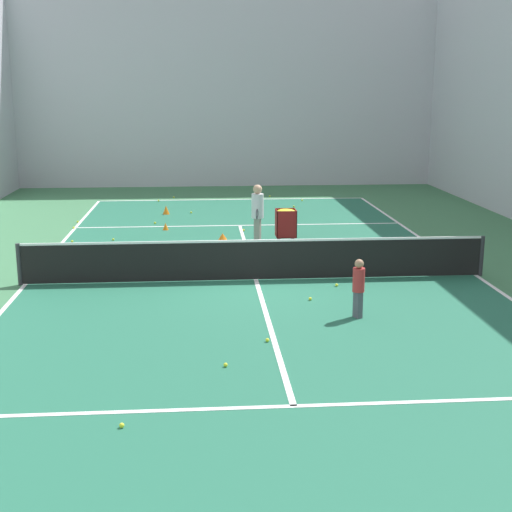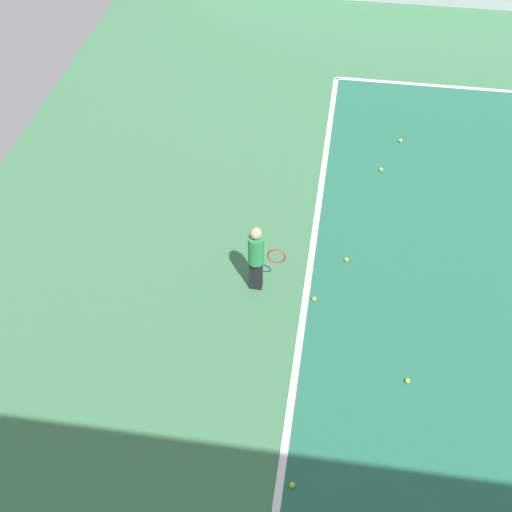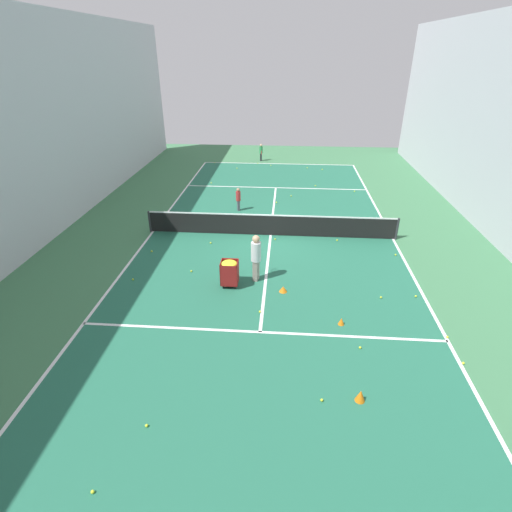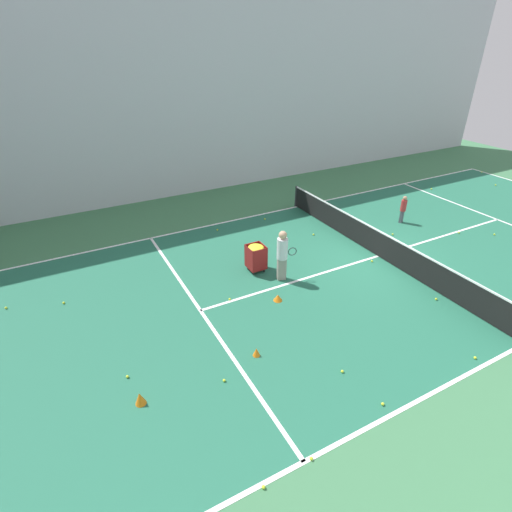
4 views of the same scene
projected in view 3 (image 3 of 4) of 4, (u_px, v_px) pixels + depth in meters
ground_plane at (271, 235)px, 17.45m from camera, size 36.61×36.61×0.00m
court_playing_area at (271, 235)px, 17.45m from camera, size 10.50×24.58×0.00m
line_baseline_near at (278, 164)px, 28.32m from camera, size 10.50×0.10×0.00m
line_sideline_left at (393, 239)px, 17.08m from camera, size 0.10×24.58×0.00m
line_sideline_right at (153, 231)px, 17.81m from camera, size 0.10×24.58×0.00m
line_service_near at (276, 188)px, 23.43m from camera, size 10.50×0.10×0.00m
line_service_far at (260, 332)px, 11.46m from camera, size 10.50×0.10×0.00m
line_centre_service at (271, 235)px, 17.45m from camera, size 0.10×13.52×0.00m
hall_enclosure_right at (41, 129)px, 16.07m from camera, size 0.15×32.91×8.77m
tennis_net at (271, 225)px, 17.22m from camera, size 10.80×0.10×0.96m
player_near_baseline at (261, 151)px, 28.78m from camera, size 0.25×0.57×1.21m
coach_at_net at (256, 255)px, 13.63m from camera, size 0.42×0.70×1.72m
child_midcourt at (238, 198)px, 19.83m from camera, size 0.30×0.30×1.16m
ball_cart at (229, 269)px, 13.42m from camera, size 0.58×0.56×0.94m
training_cone_0 at (360, 396)px, 9.16m from camera, size 0.24×0.24×0.30m
training_cone_1 at (341, 321)px, 11.74m from camera, size 0.19×0.19×0.22m
training_cone_2 at (283, 289)px, 13.34m from camera, size 0.27×0.27×0.20m
tennis_ball_0 at (133, 279)px, 14.03m from camera, size 0.07×0.07×0.07m
tennis_ball_1 at (315, 186)px, 23.66m from camera, size 0.07×0.07×0.07m
tennis_ball_2 at (260, 312)px, 12.30m from camera, size 0.07×0.07×0.07m
tennis_ball_3 at (307, 168)px, 27.23m from camera, size 0.07×0.07×0.07m
tennis_ball_4 at (215, 163)px, 28.48m from camera, size 0.07×0.07×0.07m
tennis_ball_5 at (276, 202)px, 21.09m from camera, size 0.07×0.07×0.07m
tennis_ball_6 at (211, 183)px, 24.16m from camera, size 0.07×0.07×0.07m
tennis_ball_7 at (237, 168)px, 27.13m from camera, size 0.07×0.07×0.07m
tennis_ball_8 at (291, 196)px, 22.00m from camera, size 0.07×0.07×0.07m
tennis_ball_9 at (147, 426)px, 8.58m from camera, size 0.07×0.07×0.07m
tennis_ball_10 at (355, 191)px, 22.74m from camera, size 0.07×0.07×0.07m
tennis_ball_11 at (360, 348)px, 10.82m from camera, size 0.07×0.07×0.07m
tennis_ball_12 at (322, 169)px, 26.85m from camera, size 0.07×0.07×0.07m
tennis_ball_13 at (152, 251)px, 15.98m from camera, size 0.07×0.07×0.07m
tennis_ball_14 at (275, 239)px, 16.99m from camera, size 0.07×0.07×0.07m
tennis_ball_15 at (447, 337)px, 11.22m from camera, size 0.07×0.07×0.07m
tennis_ball_16 at (271, 165)px, 27.84m from camera, size 0.07×0.07×0.07m
tennis_ball_17 at (211, 243)px, 16.67m from camera, size 0.07×0.07×0.07m
tennis_ball_19 at (93, 492)px, 7.29m from camera, size 0.07×0.07×0.07m
tennis_ball_21 at (396, 255)px, 15.71m from camera, size 0.07×0.07×0.07m
tennis_ball_22 at (322, 400)px, 9.20m from camera, size 0.07×0.07×0.07m
tennis_ball_23 at (337, 240)px, 16.91m from camera, size 0.07×0.07×0.07m
tennis_ball_24 at (233, 227)px, 18.16m from camera, size 0.07×0.07×0.07m
tennis_ball_25 at (463, 363)px, 10.29m from camera, size 0.07×0.07×0.07m
tennis_ball_27 at (191, 271)px, 14.55m from camera, size 0.07×0.07×0.07m
tennis_ball_28 at (251, 219)px, 19.01m from camera, size 0.07×0.07×0.07m
tennis_ball_29 at (381, 297)px, 13.01m from camera, size 0.07×0.07×0.07m
tennis_ball_30 at (258, 163)px, 28.29m from camera, size 0.07×0.07×0.07m
tennis_ball_31 at (416, 296)px, 13.07m from camera, size 0.07×0.07×0.07m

